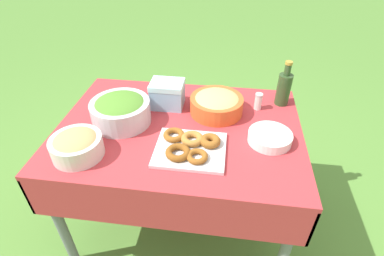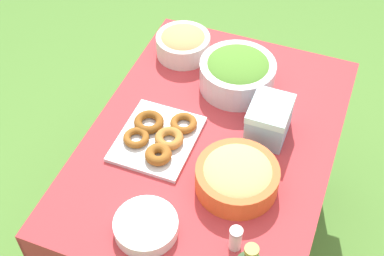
{
  "view_description": "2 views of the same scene",
  "coord_description": "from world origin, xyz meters",
  "px_view_note": "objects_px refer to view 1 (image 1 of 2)",
  "views": [
    {
      "loc": [
        -0.23,
        1.2,
        1.65
      ],
      "look_at": [
        -0.07,
        0.07,
        0.79
      ],
      "focal_mm": 28.0,
      "sensor_mm": 36.0,
      "label": 1
    },
    {
      "loc": [
        -1.24,
        -0.4,
        2.22
      ],
      "look_at": [
        -0.02,
        0.07,
        0.79
      ],
      "focal_mm": 50.0,
      "sensor_mm": 36.0,
      "label": 2
    }
  ],
  "objects_px": {
    "pasta_bowl": "(217,103)",
    "bread_bowl": "(76,145)",
    "plate_stack": "(270,137)",
    "donut_platter": "(190,147)",
    "olive_oil_bottle": "(284,88)",
    "cooler_box": "(167,94)",
    "salad_bowl": "(121,109)"
  },
  "relations": [
    {
      "from": "cooler_box",
      "to": "salad_bowl",
      "type": "bearing_deg",
      "value": 41.56
    },
    {
      "from": "bread_bowl",
      "to": "cooler_box",
      "type": "distance_m",
      "value": 0.56
    },
    {
      "from": "olive_oil_bottle",
      "to": "bread_bowl",
      "type": "bearing_deg",
      "value": 30.99
    },
    {
      "from": "donut_platter",
      "to": "olive_oil_bottle",
      "type": "xyz_separation_m",
      "value": [
        -0.45,
        -0.47,
        0.08
      ]
    },
    {
      "from": "donut_platter",
      "to": "pasta_bowl",
      "type": "bearing_deg",
      "value": -106.25
    },
    {
      "from": "donut_platter",
      "to": "plate_stack",
      "type": "relative_size",
      "value": 1.56
    },
    {
      "from": "pasta_bowl",
      "to": "bread_bowl",
      "type": "height_order",
      "value": "same"
    },
    {
      "from": "plate_stack",
      "to": "bread_bowl",
      "type": "bearing_deg",
      "value": 13.93
    },
    {
      "from": "plate_stack",
      "to": "cooler_box",
      "type": "height_order",
      "value": "cooler_box"
    },
    {
      "from": "salad_bowl",
      "to": "bread_bowl",
      "type": "bearing_deg",
      "value": 68.24
    },
    {
      "from": "bread_bowl",
      "to": "olive_oil_bottle",
      "type": "bearing_deg",
      "value": -149.01
    },
    {
      "from": "plate_stack",
      "to": "cooler_box",
      "type": "bearing_deg",
      "value": -24.57
    },
    {
      "from": "bread_bowl",
      "to": "cooler_box",
      "type": "height_order",
      "value": "cooler_box"
    },
    {
      "from": "salad_bowl",
      "to": "plate_stack",
      "type": "distance_m",
      "value": 0.75
    },
    {
      "from": "donut_platter",
      "to": "salad_bowl",
      "type": "bearing_deg",
      "value": -25.4
    },
    {
      "from": "salad_bowl",
      "to": "bread_bowl",
      "type": "relative_size",
      "value": 1.32
    },
    {
      "from": "bread_bowl",
      "to": "donut_platter",
      "type": "bearing_deg",
      "value": -168.71
    },
    {
      "from": "olive_oil_bottle",
      "to": "pasta_bowl",
      "type": "bearing_deg",
      "value": 21.51
    },
    {
      "from": "bread_bowl",
      "to": "pasta_bowl",
      "type": "bearing_deg",
      "value": -144.01
    },
    {
      "from": "cooler_box",
      "to": "donut_platter",
      "type": "bearing_deg",
      "value": 116.05
    },
    {
      "from": "donut_platter",
      "to": "olive_oil_bottle",
      "type": "bearing_deg",
      "value": -133.99
    },
    {
      "from": "cooler_box",
      "to": "pasta_bowl",
      "type": "bearing_deg",
      "value": 173.14
    },
    {
      "from": "donut_platter",
      "to": "bread_bowl",
      "type": "bearing_deg",
      "value": 11.29
    },
    {
      "from": "plate_stack",
      "to": "pasta_bowl",
      "type": "bearing_deg",
      "value": -38.63
    },
    {
      "from": "salad_bowl",
      "to": "plate_stack",
      "type": "bearing_deg",
      "value": 174.89
    },
    {
      "from": "plate_stack",
      "to": "olive_oil_bottle",
      "type": "distance_m",
      "value": 0.37
    },
    {
      "from": "bread_bowl",
      "to": "cooler_box",
      "type": "bearing_deg",
      "value": -124.44
    },
    {
      "from": "salad_bowl",
      "to": "cooler_box",
      "type": "xyz_separation_m",
      "value": [
        -0.2,
        -0.18,
        0.0
      ]
    },
    {
      "from": "pasta_bowl",
      "to": "cooler_box",
      "type": "relative_size",
      "value": 1.59
    },
    {
      "from": "pasta_bowl",
      "to": "plate_stack",
      "type": "bearing_deg",
      "value": 141.37
    },
    {
      "from": "donut_platter",
      "to": "cooler_box",
      "type": "distance_m",
      "value": 0.4
    },
    {
      "from": "pasta_bowl",
      "to": "bread_bowl",
      "type": "relative_size",
      "value": 1.24
    }
  ]
}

